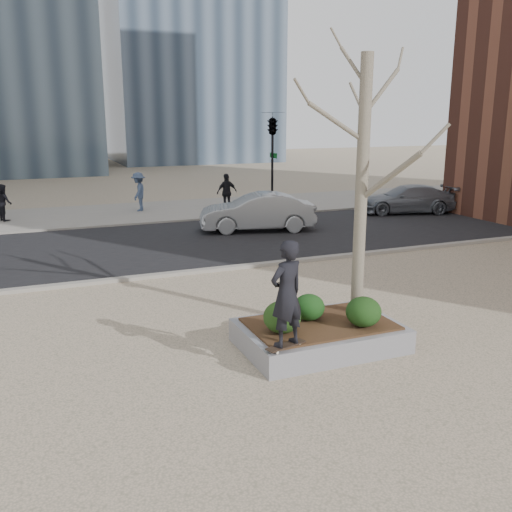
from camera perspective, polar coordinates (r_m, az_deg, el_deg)
name	(u,v)px	position (r m, az deg, el deg)	size (l,w,h in m)	color
ground	(272,354)	(10.85, 1.62, -9.82)	(120.00, 120.00, 0.00)	tan
street	(154,245)	(19.97, -10.15, 1.10)	(60.00, 8.00, 0.02)	black
far_sidewalk	(120,213)	(26.73, -13.42, 4.17)	(60.00, 6.00, 0.02)	gray
planter	(319,336)	(11.17, 6.36, -7.92)	(3.00, 2.00, 0.45)	gray
planter_mulch	(320,324)	(11.08, 6.39, -6.74)	(2.70, 1.70, 0.04)	#382314
sycamore_tree	(363,146)	(11.17, 10.69, 10.73)	(2.80, 2.80, 6.60)	gray
shrub_left	(282,317)	(10.45, 2.63, -6.12)	(0.70, 0.70, 0.59)	#163410
shrub_middle	(309,307)	(11.13, 5.33, -5.12)	(0.61, 0.61, 0.51)	#173D13
shrub_right	(364,312)	(10.94, 10.70, -5.50)	(0.67, 0.67, 0.57)	#153210
skateboard	(286,347)	(9.94, 3.01, -9.05)	(0.78, 0.20, 0.07)	black
skateboarder	(287,294)	(9.61, 3.08, -3.77)	(0.67, 0.44, 1.85)	black
car_silver	(257,212)	(21.96, 0.13, 4.42)	(1.53, 4.37, 1.44)	gray
car_third	(406,199)	(26.92, 14.81, 5.53)	(1.76, 4.34, 1.26)	slate
pedestrian_a	(3,202)	(26.29, -23.94, 4.92)	(0.75, 0.58, 1.54)	black
pedestrian_b	(139,192)	(27.06, -11.64, 6.32)	(1.15, 0.66, 1.79)	#3C4E6C
pedestrian_c	(227,192)	(26.61, -2.93, 6.39)	(1.01, 0.42, 1.73)	black
traffic_light_far	(272,163)	(26.00, 1.64, 9.25)	(0.60, 2.48, 4.50)	black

